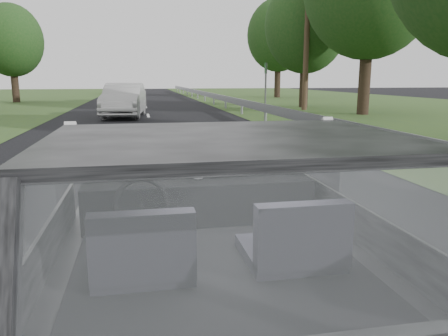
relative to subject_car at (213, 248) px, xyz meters
name	(u,v)px	position (x,y,z in m)	size (l,w,h in m)	color
subject_car	(213,248)	(0.00, 0.00, 0.00)	(1.80, 4.00, 1.45)	black
dashboard	(198,199)	(0.00, 0.62, 0.12)	(1.58, 0.45, 0.30)	black
driver_seat	(143,246)	(-0.40, -0.29, 0.16)	(0.50, 0.72, 0.42)	#21202B
passenger_seat	(295,236)	(0.40, -0.29, 0.16)	(0.50, 0.72, 0.42)	#21202B
steering_wheel	(142,204)	(-0.40, 0.33, 0.20)	(0.36, 0.36, 0.04)	black
cat	(223,166)	(0.19, 0.67, 0.35)	(0.51, 0.16, 0.23)	#95959E
guardrail	(300,116)	(4.30, 10.00, -0.15)	(0.05, 90.00, 0.32)	#97999F
other_car	(124,100)	(-1.04, 17.63, 0.02)	(1.78, 4.51, 1.48)	#B3B3B3
highway_sign	(266,85)	(7.04, 23.04, 0.57)	(0.10, 1.03, 2.58)	#105718
utility_pole	(307,27)	(8.38, 20.12, 3.60)	(0.28, 0.28, 8.65)	#463324
tree_1	(369,12)	(10.00, 16.76, 3.89)	(6.10, 6.10, 9.23)	#173C14
tree_2	(305,45)	(9.14, 22.26, 2.85)	(4.71, 4.71, 7.14)	#173C14
tree_3	(278,50)	(11.66, 35.15, 3.37)	(5.40, 5.40, 8.19)	#173C14
tree_6	(12,55)	(-8.91, 31.09, 2.54)	(4.31, 4.31, 6.53)	#173C14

